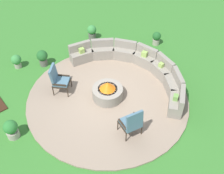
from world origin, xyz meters
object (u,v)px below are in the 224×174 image
Objects in this scene: fire_pit at (108,92)px; lounge_chair_front_right at (132,122)px; potted_plant_2 at (11,129)px; potted_plant_4 at (92,32)px; lounge_chair_front_left at (58,79)px; potted_plant_0 at (156,38)px; potted_plant_3 at (42,57)px; curved_stone_bench at (136,66)px; potted_plant_1 at (17,61)px.

lounge_chair_front_right reaches higher than fire_pit.
lounge_chair_front_right is at bearing 51.82° from potted_plant_2.
lounge_chair_front_right is 1.58× the size of potted_plant_4.
lounge_chair_front_left reaches higher than potted_plant_0.
potted_plant_2 is 3.59m from potted_plant_3.
potted_plant_3 is at bearing -111.56° from potted_plant_0.
potted_plant_2 is 0.99× the size of potted_plant_4.
curved_stone_bench is 2.29m from potted_plant_0.
potted_plant_0 is 0.90× the size of potted_plant_2.
potted_plant_4 is (-5.21, 2.26, -0.25)m from lounge_chair_front_right.
lounge_chair_front_right is at bearing 59.53° from lounge_chair_front_left.
potted_plant_4 is (-0.32, 2.69, -0.02)m from potted_plant_3.
lounge_chair_front_right is 1.56× the size of potted_plant_3.
curved_stone_bench is 4.57× the size of lounge_chair_front_right.
curved_stone_bench is 3.03m from lounge_chair_front_right.
potted_plant_1 is at bearing -113.20° from potted_plant_0.
potted_plant_2 is 5.94m from potted_plant_4.
potted_plant_4 is (-3.09, 0.11, -0.00)m from curved_stone_bench.
potted_plant_0 is at bearing 68.44° from potted_plant_3.
lounge_chair_front_right is at bearing -13.84° from fire_pit.
potted_plant_1 is at bearing -119.17° from lounge_chair_front_left.
curved_stone_bench is at bearing -2.03° from potted_plant_4.
lounge_chair_front_left is 2.43m from potted_plant_1.
potted_plant_4 is at bearing 152.25° from fire_pit.
potted_plant_4 is at bearing 171.83° from lounge_chair_front_left.
lounge_chair_front_left is at bearing -54.55° from potted_plant_4.
lounge_chair_front_left reaches higher than potted_plant_1.
potted_plant_3 is 1.01× the size of potted_plant_4.
lounge_chair_front_left is at bearing -90.56° from potted_plant_0.
fire_pit reaches higher than potted_plant_2.
potted_plant_3 reaches higher than potted_plant_1.
potted_plant_1 is (-5.43, -1.32, -0.29)m from lounge_chair_front_right.
potted_plant_1 is 3.59m from potted_plant_4.
potted_plant_2 is (3.14, -1.59, 0.03)m from potted_plant_1.
potted_plant_3 is (-1.80, 0.29, -0.23)m from lounge_chair_front_left.
lounge_chair_front_left is at bearing -108.61° from curved_stone_bench.
potted_plant_1 is 0.84× the size of potted_plant_3.
fire_pit is at bearing 80.39° from potted_plant_2.
potted_plant_3 is at bearing 58.83° from potted_plant_1.
potted_plant_1 is 3.51m from potted_plant_2.
potted_plant_1 is (-3.31, -3.47, -0.05)m from curved_stone_bench.
curved_stone_bench is 8.49× the size of potted_plant_1.
potted_plant_2 is at bearing -99.61° from fire_pit.
lounge_chair_front_right is at bearing 13.72° from potted_plant_1.
potted_plant_2 is at bearing -84.03° from potted_plant_0.
potted_plant_2 is at bearing 152.09° from lounge_chair_front_right.
fire_pit is 4.04m from potted_plant_0.
potted_plant_1 is at bearing 113.99° from lounge_chair_front_right.
potted_plant_0 is at bearing 135.82° from lounge_chair_front_left.
potted_plant_1 is at bearing -154.69° from fire_pit.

